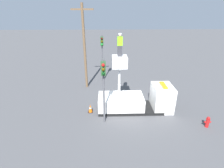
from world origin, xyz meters
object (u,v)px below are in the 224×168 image
(traffic_light_pole, at_px, (104,80))
(fire_hydrant, at_px, (207,122))
(traffic_cone_rear, at_px, (90,109))
(bucket_truck, at_px, (136,99))
(utility_pole, at_px, (84,45))
(traffic_light_across, at_px, (102,50))
(worker, at_px, (120,45))

(traffic_light_pole, xyz_separation_m, fire_hydrant, (7.83, -0.74, -3.25))
(traffic_cone_rear, bearing_deg, bucket_truck, 5.23)
(utility_pole, bearing_deg, bucket_truck, -45.58)
(fire_hydrant, bearing_deg, traffic_cone_rear, 165.54)
(bucket_truck, distance_m, utility_pole, 7.89)
(bucket_truck, distance_m, traffic_cone_rear, 4.08)
(traffic_light_pole, relative_size, utility_pole, 0.59)
(bucket_truck, distance_m, fire_hydrant, 5.75)
(traffic_light_pole, height_order, traffic_light_across, traffic_light_across)
(worker, bearing_deg, utility_pole, 123.98)
(traffic_light_across, relative_size, traffic_cone_rear, 7.68)
(bucket_truck, relative_size, worker, 3.69)
(traffic_light_pole, distance_m, traffic_cone_rear, 3.90)
(worker, relative_size, traffic_cone_rear, 2.41)
(bucket_truck, height_order, utility_pole, utility_pole)
(traffic_light_across, xyz_separation_m, traffic_cone_rear, (-0.95, -6.72, -3.59))
(traffic_light_pole, relative_size, traffic_light_across, 0.93)
(bucket_truck, xyz_separation_m, traffic_light_across, (-3.06, 6.35, 2.97))
(traffic_cone_rear, relative_size, utility_pole, 0.08)
(fire_hydrant, distance_m, traffic_cone_rear, 9.35)
(utility_pole, bearing_deg, traffic_cone_rear, -80.97)
(bucket_truck, distance_m, traffic_light_pole, 4.36)
(bucket_truck, height_order, fire_hydrant, bucket_truck)
(worker, relative_size, traffic_light_across, 0.31)
(worker, distance_m, utility_pole, 6.06)
(traffic_light_pole, height_order, utility_pole, utility_pole)
(bucket_truck, xyz_separation_m, utility_pole, (-4.86, 4.96, 3.77))
(bucket_truck, relative_size, fire_hydrant, 7.13)
(utility_pole, bearing_deg, traffic_light_across, 37.86)
(utility_pole, bearing_deg, fire_hydrant, -37.72)
(traffic_light_pole, bearing_deg, utility_pole, 106.70)
(bucket_truck, distance_m, worker, 5.02)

